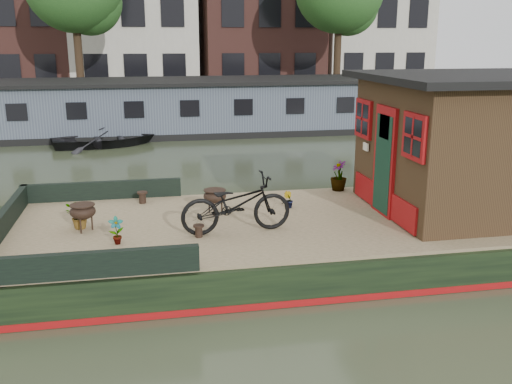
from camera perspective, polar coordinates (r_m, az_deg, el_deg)
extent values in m
plane|color=#323B26|center=(10.42, 10.09, -5.68)|extent=(120.00, 120.00, 0.00)
cube|color=black|center=(10.32, 10.16, -4.13)|extent=(12.00, 4.00, 0.60)
cube|color=maroon|center=(10.40, 10.10, -5.37)|extent=(12.02, 4.02, 0.10)
cube|color=#9E8461|center=(10.22, 10.25, -2.40)|extent=(11.80, 3.80, 0.05)
cube|color=black|center=(9.78, -24.16, -3.09)|extent=(0.12, 4.00, 0.35)
cube|color=black|center=(11.38, -15.11, 0.15)|extent=(3.00, 0.12, 0.35)
cube|color=black|center=(7.74, -16.92, -7.02)|extent=(3.00, 0.12, 0.35)
cube|color=black|center=(10.93, 21.39, 4.28)|extent=(3.50, 3.00, 2.30)
cube|color=black|center=(10.79, 22.01, 10.59)|extent=(4.00, 3.50, 0.12)
cube|color=maroon|center=(10.14, 12.72, 3.02)|extent=(0.06, 0.80, 1.90)
cube|color=black|center=(10.14, 12.60, 2.74)|extent=(0.04, 0.64, 1.70)
cube|color=maroon|center=(9.09, 15.56, 5.34)|extent=(0.06, 0.72, 0.72)
cube|color=maroon|center=(10.99, 10.72, 7.22)|extent=(0.06, 0.72, 0.72)
imported|color=black|center=(9.04, -2.00, -1.21)|extent=(1.82, 0.76, 0.93)
imported|color=brown|center=(8.83, -13.79, -3.77)|extent=(0.25, 0.19, 0.43)
imported|color=maroon|center=(10.45, 3.26, -0.78)|extent=(0.22, 0.21, 0.31)
imported|color=#925D2A|center=(9.71, -17.32, -2.36)|extent=(0.48, 0.46, 0.42)
imported|color=maroon|center=(11.74, 8.27, 1.63)|extent=(0.38, 0.38, 0.62)
cylinder|color=black|center=(10.95, -11.29, -0.54)|extent=(0.19, 0.19, 0.22)
cylinder|color=black|center=(8.96, -5.75, -3.90)|extent=(0.17, 0.17, 0.20)
imported|color=black|center=(20.88, -14.91, 5.50)|extent=(4.03, 3.22, 0.74)
cube|color=#485460|center=(23.50, -2.10, 8.55)|extent=(20.00, 4.00, 2.00)
cube|color=black|center=(23.41, -2.13, 11.10)|extent=(20.40, 4.40, 0.12)
cube|color=black|center=(23.62, -2.08, 6.42)|extent=(20.00, 4.05, 0.24)
cube|color=#47443F|center=(29.96, -4.05, 8.86)|extent=(60.00, 6.00, 0.90)
cylinder|color=#332316|center=(28.23, -17.30, 12.85)|extent=(0.36, 0.36, 4.00)
sphere|color=#164217|center=(28.51, -16.37, 17.77)|extent=(3.00, 3.00, 3.00)
cylinder|color=#332316|center=(29.68, 8.13, 13.43)|extent=(0.36, 0.36, 4.00)
sphere|color=#164217|center=(30.20, 9.25, 17.97)|extent=(3.00, 3.00, 3.00)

